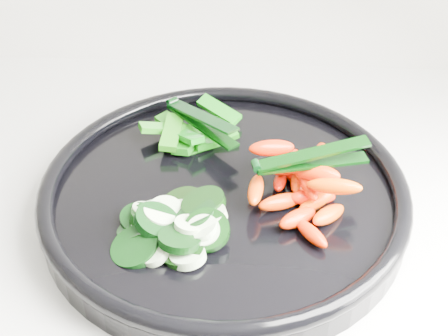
{
  "coord_description": "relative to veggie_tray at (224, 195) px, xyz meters",
  "views": [
    {
      "loc": [
        0.27,
        1.2,
        1.37
      ],
      "look_at": [
        0.24,
        1.69,
        0.99
      ],
      "focal_mm": 50.0,
      "sensor_mm": 36.0,
      "label": 1
    }
  ],
  "objects": [
    {
      "name": "tong_carrot",
      "position": [
        0.08,
        -0.01,
        0.05
      ],
      "size": [
        0.11,
        0.04,
        0.02
      ],
      "color": "black",
      "rests_on": "carrot_pile"
    },
    {
      "name": "pepper_pile",
      "position": [
        -0.04,
        0.09,
        0.01
      ],
      "size": [
        0.12,
        0.1,
        0.03
      ],
      "color": "#09610E",
      "rests_on": "veggie_tray"
    },
    {
      "name": "tong_pepper",
      "position": [
        -0.03,
        0.09,
        0.03
      ],
      "size": [
        0.09,
        0.09,
        0.02
      ],
      "color": "black",
      "rests_on": "pepper_pile"
    },
    {
      "name": "carrot_pile",
      "position": [
        0.08,
        -0.0,
        0.02
      ],
      "size": [
        0.11,
        0.17,
        0.06
      ],
      "color": "#FF4A00",
      "rests_on": "veggie_tray"
    },
    {
      "name": "veggie_tray",
      "position": [
        0.0,
        0.0,
        0.0
      ],
      "size": [
        0.41,
        0.41,
        0.04
      ],
      "color": "black",
      "rests_on": "counter"
    },
    {
      "name": "cucumber_pile",
      "position": [
        -0.05,
        -0.06,
        0.01
      ],
      "size": [
        0.12,
        0.12,
        0.04
      ],
      "color": "black",
      "rests_on": "veggie_tray"
    }
  ]
}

